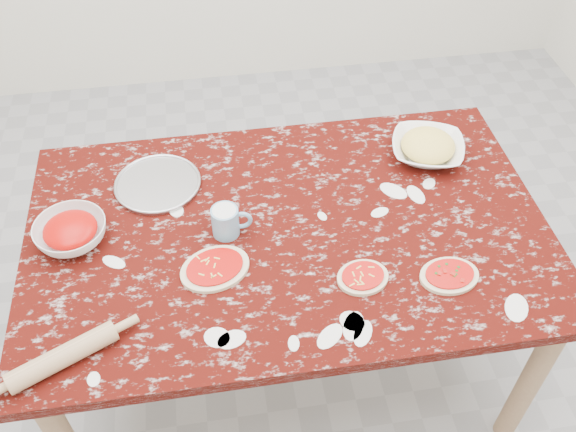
# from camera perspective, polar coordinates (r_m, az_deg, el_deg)

# --- Properties ---
(ground) EXTENTS (4.00, 4.00, 0.00)m
(ground) POSITION_cam_1_polar(r_m,az_deg,el_deg) (2.51, 0.00, -12.75)
(ground) COLOR gray
(worktable) EXTENTS (1.60, 1.00, 0.75)m
(worktable) POSITION_cam_1_polar(r_m,az_deg,el_deg) (1.97, 0.00, -2.68)
(worktable) COLOR #320703
(worktable) RESTS_ON ground
(pizza_tray) EXTENTS (0.32, 0.32, 0.01)m
(pizza_tray) POSITION_cam_1_polar(r_m,az_deg,el_deg) (2.08, -11.85, 2.86)
(pizza_tray) COLOR #B2B2B7
(pizza_tray) RESTS_ON worktable
(sauce_bowl) EXTENTS (0.23, 0.23, 0.07)m
(sauce_bowl) POSITION_cam_1_polar(r_m,az_deg,el_deg) (1.96, -19.26, -1.46)
(sauce_bowl) COLOR white
(sauce_bowl) RESTS_ON worktable
(cheese_bowl) EXTENTS (0.31, 0.31, 0.06)m
(cheese_bowl) POSITION_cam_1_polar(r_m,az_deg,el_deg) (2.19, 12.65, 5.99)
(cheese_bowl) COLOR white
(cheese_bowl) RESTS_ON worktable
(flour_mug) EXTENTS (0.12, 0.08, 0.10)m
(flour_mug) POSITION_cam_1_polar(r_m,az_deg,el_deg) (1.87, -5.66, -0.46)
(flour_mug) COLOR #71A2C4
(flour_mug) RESTS_ON worktable
(pizza_left) EXTENTS (0.25, 0.22, 0.02)m
(pizza_left) POSITION_cam_1_polar(r_m,az_deg,el_deg) (1.81, -6.72, -4.79)
(pizza_left) COLOR beige
(pizza_left) RESTS_ON worktable
(pizza_mid) EXTENTS (0.17, 0.15, 0.02)m
(pizza_mid) POSITION_cam_1_polar(r_m,az_deg,el_deg) (1.79, 6.87, -5.59)
(pizza_mid) COLOR beige
(pizza_mid) RESTS_ON worktable
(pizza_right) EXTENTS (0.18, 0.15, 0.02)m
(pizza_right) POSITION_cam_1_polar(r_m,az_deg,el_deg) (1.84, 14.57, -5.30)
(pizza_right) COLOR beige
(pizza_right) RESTS_ON worktable
(rolling_pin) EXTENTS (0.28, 0.17, 0.06)m
(rolling_pin) POSITION_cam_1_polar(r_m,az_deg,el_deg) (1.70, -19.94, -12.03)
(rolling_pin) COLOR tan
(rolling_pin) RESTS_ON worktable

